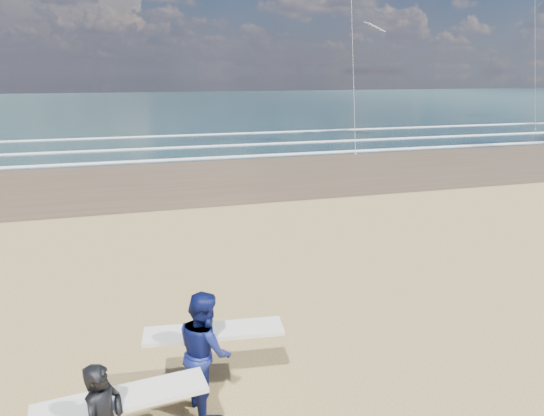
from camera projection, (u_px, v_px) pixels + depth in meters
name	position (u px, v px, depth m)	size (l,w,h in m)	color
wet_sand_strip	(470.00, 160.00, 28.52)	(220.00, 12.00, 0.01)	#483826
ocean	(253.00, 104.00, 78.50)	(220.00, 100.00, 0.02)	#172D34
foam_breakers	(386.00, 138.00, 37.86)	(220.00, 11.70, 0.05)	white
surfer_far	(205.00, 350.00, 7.37)	(2.24, 1.26, 1.94)	#0E1650
kite_1	(352.00, 40.00, 31.25)	(6.69, 4.84, 12.11)	slate
kite_5	(535.00, 27.00, 43.36)	(5.72, 4.73, 16.39)	slate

